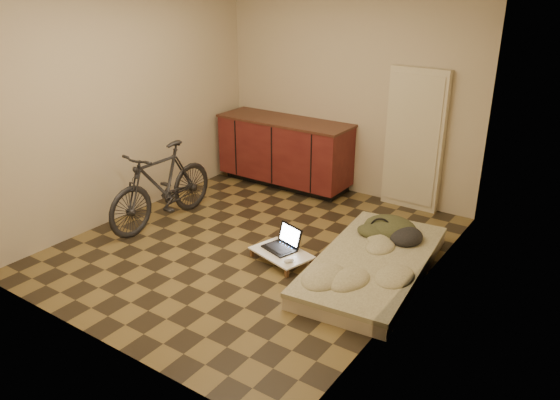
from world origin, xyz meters
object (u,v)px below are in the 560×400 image
Objects in this scene: bicycle at (161,182)px; laptop at (283,244)px; lap_desk at (281,253)px; futon at (373,265)px.

bicycle reaches higher than laptop.
laptop reaches higher than lap_desk.
futon is at bearing 7.59° from bicycle.
futon is 5.29× the size of laptop.
bicycle is 1.70m from lap_desk.
bicycle is 2.30× the size of lap_desk.
lap_desk is at bearing -166.19° from futon.
bicycle reaches higher than lap_desk.
laptop is (1.61, 0.09, -0.36)m from bicycle.
bicycle is at bearing -159.73° from laptop.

